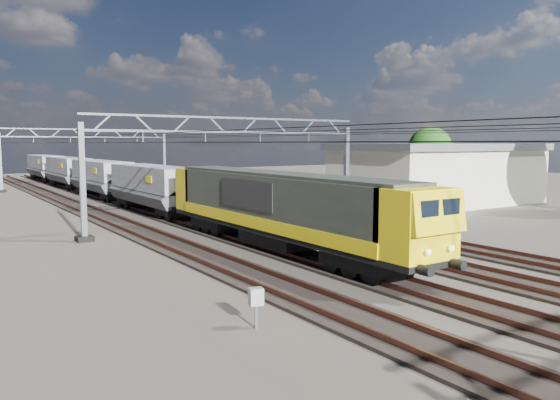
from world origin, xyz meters
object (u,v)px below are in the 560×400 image
catenary_gantry_far (89,156)px  trackside_cabinet (256,298)px  hopper_wagon_lead (153,185)px  hopper_wagon_third (68,170)px  hopper_wagon_mid (101,176)px  hopper_wagon_fourth (45,166)px  catenary_gantry_mid (234,167)px  locomotive (279,206)px  tree_far (433,151)px  industrial_shed (438,173)px

catenary_gantry_far → trackside_cabinet: 54.41m
hopper_wagon_lead → hopper_wagon_third: size_ratio=1.00×
hopper_wagon_mid → hopper_wagon_lead: bearing=-90.0°
hopper_wagon_mid → trackside_cabinet: hopper_wagon_mid is taller
hopper_wagon_lead → hopper_wagon_third: bearing=90.0°
hopper_wagon_lead → hopper_wagon_fourth: bearing=90.0°
catenary_gantry_mid → hopper_wagon_fourth: size_ratio=1.53×
locomotive → hopper_wagon_fourth: locomotive is taller
catenary_gantry_far → hopper_wagon_third: size_ratio=1.53×
tree_far → industrial_shed: bearing=-136.9°
catenary_gantry_far → tree_far: 40.08m
catenary_gantry_mid → hopper_wagon_fourth: 52.03m
hopper_wagon_lead → trackside_cabinet: (-6.93, -26.95, -1.31)m
catenary_gantry_far → hopper_wagon_third: 3.15m
industrial_shed → catenary_gantry_mid: bearing=-174.8°
locomotive → hopper_wagon_fourth: 60.30m
hopper_wagon_fourth → trackside_cabinet: hopper_wagon_fourth is taller
hopper_wagon_mid → hopper_wagon_third: bearing=90.0°
catenary_gantry_mid → trackside_cabinet: bearing=-116.9°
hopper_wagon_mid → tree_far: (32.32, -13.78, 2.37)m
hopper_wagon_mid → trackside_cabinet: 41.75m
catenary_gantry_mid → hopper_wagon_mid: (-2.00, 23.57, -1.67)m
hopper_wagon_lead → industrial_shed: (24.00, -7.37, 0.49)m
hopper_wagon_mid → hopper_wagon_fourth: same height
catenary_gantry_mid → tree_far: 31.87m
hopper_wagon_fourth → tree_far: (32.32, -42.18, 2.37)m
hopper_wagon_lead → tree_far: tree_far is taller
catenary_gantry_mid → hopper_wagon_third: (-2.00, 37.77, -1.67)m
hopper_wagon_third → trackside_cabinet: hopper_wagon_third is taller
hopper_wagon_fourth → catenary_gantry_mid: bearing=-87.8°
tree_far → hopper_wagon_mid: bearing=156.9°
hopper_wagon_mid → tree_far: 35.21m
trackside_cabinet → industrial_shed: 36.65m
hopper_wagon_third → hopper_wagon_mid: bearing=-90.0°
hopper_wagon_fourth → hopper_wagon_lead: bearing=-90.0°
hopper_wagon_fourth → tree_far: bearing=-52.5°
tree_far → hopper_wagon_third: bearing=139.1°
hopper_wagon_mid → industrial_shed: 32.27m
trackside_cabinet → locomotive: bearing=65.2°
hopper_wagon_lead → tree_far: 32.41m
hopper_wagon_lead → hopper_wagon_fourth: (0.00, 42.60, 0.00)m
catenary_gantry_far → hopper_wagon_fourth: 16.18m
catenary_gantry_mid → hopper_wagon_third: catenary_gantry_mid is taller
locomotive → hopper_wagon_mid: locomotive is taller
locomotive → hopper_wagon_lead: 17.70m
catenary_gantry_mid → industrial_shed: size_ratio=1.07×
catenary_gantry_far → hopper_wagon_lead: 26.76m
locomotive → hopper_wagon_mid: size_ratio=1.62×
locomotive → hopper_wagon_third: bearing=90.0°
trackside_cabinet → hopper_wagon_fourth: bearing=96.3°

